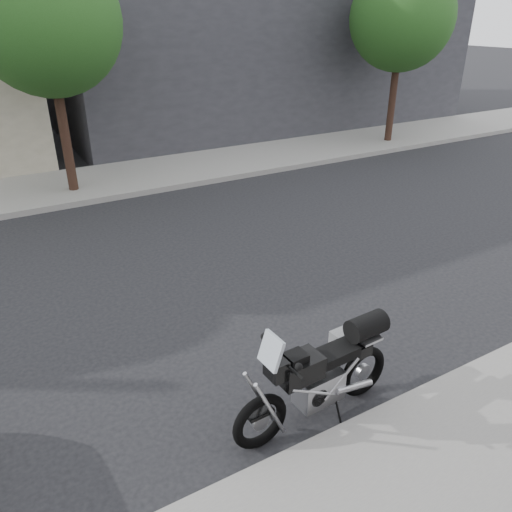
# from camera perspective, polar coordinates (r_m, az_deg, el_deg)

# --- Properties ---
(ground) EXTENTS (120.00, 120.00, 0.00)m
(ground) POSITION_cam_1_polar(r_m,az_deg,el_deg) (9.34, -0.09, -1.42)
(ground) COLOR black
(ground) RESTS_ON ground
(far_sidewalk) EXTENTS (44.00, 3.00, 0.15)m
(far_sidewalk) POSITION_cam_1_polar(r_m,az_deg,el_deg) (14.89, -12.88, 8.95)
(far_sidewalk) COLOR gray
(far_sidewalk) RESTS_ON ground
(far_building_dark) EXTENTS (16.00, 11.00, 7.00)m
(far_building_dark) POSITION_cam_1_polar(r_m,az_deg,el_deg) (23.48, -1.99, 24.17)
(far_building_dark) COLOR #2E2D33
(far_building_dark) RESTS_ON ground
(street_tree_left) EXTENTS (3.40, 3.40, 5.70)m
(street_tree_left) POSITION_cam_1_polar(r_m,az_deg,el_deg) (18.60, 16.33, 24.69)
(street_tree_left) COLOR #321F17
(street_tree_left) RESTS_ON far_sidewalk
(street_tree_mid) EXTENTS (3.40, 3.40, 5.70)m
(street_tree_mid) POSITION_cam_1_polar(r_m,az_deg,el_deg) (13.33, -22.91, 23.56)
(street_tree_mid) COLOR #321F17
(street_tree_mid) RESTS_ON far_sidewalk
(motorcycle) EXTENTS (2.21, 0.79, 1.40)m
(motorcycle) POSITION_cam_1_polar(r_m,az_deg,el_deg) (5.95, 7.85, -12.89)
(motorcycle) COLOR black
(motorcycle) RESTS_ON ground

